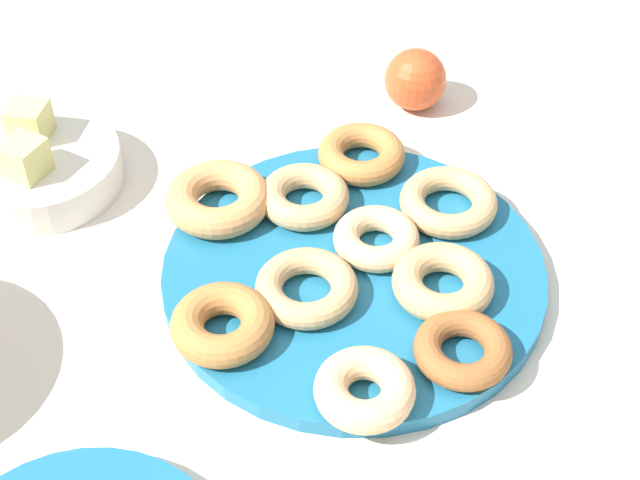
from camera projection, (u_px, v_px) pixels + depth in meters
ground_plane at (353, 279)px, 0.86m from camera, size 2.40×2.40×0.00m
donut_plate at (354, 272)px, 0.85m from camera, size 0.34×0.34×0.02m
donut_0 at (218, 199)px, 0.89m from camera, size 0.12×0.12×0.03m
donut_1 at (463, 350)px, 0.77m from camera, size 0.09×0.09×0.02m
donut_2 at (448, 202)px, 0.89m from camera, size 0.13×0.13×0.02m
donut_3 at (307, 288)px, 0.81m from camera, size 0.12×0.12×0.02m
donut_4 at (443, 282)px, 0.82m from camera, size 0.09×0.09×0.03m
donut_5 at (304, 197)px, 0.90m from camera, size 0.09×0.09×0.02m
donut_6 at (365, 389)px, 0.73m from camera, size 0.11×0.11×0.03m
donut_7 at (364, 154)px, 0.94m from camera, size 0.11×0.11×0.03m
donut_8 at (222, 324)px, 0.78m from camera, size 0.12×0.12×0.03m
donut_9 at (376, 238)px, 0.86m from camera, size 0.08×0.08×0.02m
fruit_bowl at (41, 169)px, 0.94m from camera, size 0.16×0.16×0.04m
melon_chunk_left at (24, 158)px, 0.89m from camera, size 0.05×0.05×0.04m
melon_chunk_right at (29, 121)px, 0.93m from camera, size 0.04×0.04×0.04m
apple at (415, 80)px, 1.02m from camera, size 0.07×0.07×0.07m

